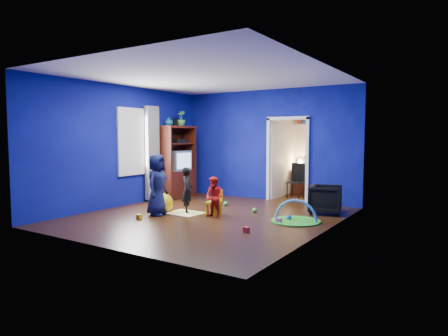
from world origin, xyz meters
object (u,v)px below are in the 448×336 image
Objects in this scene: crt_tv at (177,161)px; study_desk at (309,181)px; kid_chair at (214,204)px; armchair at (325,199)px; tv_armoire at (176,162)px; play_mat at (296,221)px; child_black at (187,190)px; vase at (169,121)px; hopper_ball at (163,203)px; child_navy at (157,185)px; folding_chair at (296,182)px; toddler_red at (214,197)px.

crt_tv is 3.84m from study_desk.
armchair is at bearing 32.94° from kid_chair.
tv_armoire is 4.25m from play_mat.
vase is (-1.65, 1.32, 1.57)m from child_black.
tv_armoire reaches higher than kid_chair.
tv_armoire is at bearing 142.57° from kid_chair.
hopper_ball is (-3.02, -1.86, -0.10)m from armchair.
hopper_ball is at bearing -110.36° from study_desk.
vase is at bearing 79.84° from armchair.
child_navy is 1.42× the size of folding_chair.
crt_tv is 4.22m from play_mat.
toddler_red is 1.72m from play_mat.
child_black is (-2.54, -1.61, 0.19)m from armchair.
toddler_red is 1.95× the size of hopper_ball.
vase is (-1.22, 1.83, 1.42)m from child_navy.
child_navy reaches higher than toddler_red.
child_black reaches higher than toddler_red.
tv_armoire is at bearing 0.84° from child_black.
kid_chair is (0.60, 0.14, -0.26)m from child_black.
tv_armoire is at bearing 163.91° from play_mat.
hopper_ball is 3.87m from folding_chair.
crt_tv is 0.72× the size of play_mat.
vase is 0.26× the size of study_desk.
crt_tv is 0.76× the size of folding_chair.
hopper_ball is (1.17, -1.88, -0.76)m from tv_armoire.
study_desk is (1.60, 4.70, -0.28)m from child_navy.
child_black is 2.36m from tv_armoire.
play_mat is at bearing 155.09° from armchair.
vase reaches higher than kid_chair.
child_navy reaches higher than play_mat.
play_mat is at bearing -16.09° from tv_armoire.
folding_chair reaches higher than toddler_red.
tv_armoire reaches higher than play_mat.
study_desk is (0.58, 4.05, 0.12)m from kid_chair.
vase is 0.46× the size of kid_chair.
play_mat is 3.02m from folding_chair.
folding_chair is at bearing 34.11° from vase.
folding_chair reaches higher than hopper_ball.
folding_chair is at bearing 29.73° from tv_armoire.
folding_chair is (1.65, 3.49, 0.24)m from hopper_ball.
study_desk reaches higher than hopper_ball.
vase reaches higher than play_mat.
child_navy is 1.54× the size of toddler_red.
child_black is 2.43m from play_mat.
toddler_red is 1.70× the size of kid_chair.
folding_chair is at bearing -64.50° from child_black.
child_black is 0.68m from child_navy.
hopper_ball is at bearing -115.32° from folding_chair.
toddler_red is 0.87× the size of play_mat.
tv_armoire is at bearing -137.65° from study_desk.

